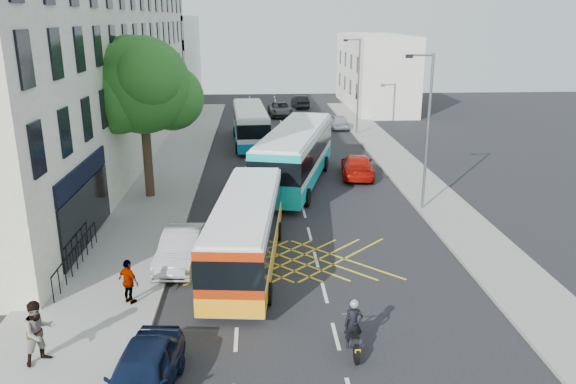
{
  "coord_description": "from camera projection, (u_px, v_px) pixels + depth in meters",
  "views": [
    {
      "loc": [
        -2.45,
        -15.74,
        9.81
      ],
      "look_at": [
        -1.04,
        8.64,
        2.2
      ],
      "focal_mm": 35.0,
      "sensor_mm": 36.0,
      "label": 1
    }
  ],
  "objects": [
    {
      "name": "terrace_main",
      "position": [
        87.0,
        64.0,
        38.61
      ],
      "size": [
        8.3,
        45.0,
        13.5
      ],
      "color": "beige",
      "rests_on": "ground"
    },
    {
      "name": "terrace_far",
      "position": [
        160.0,
        59.0,
        68.21
      ],
      "size": [
        8.0,
        20.0,
        10.0
      ],
      "primitive_type": "cube",
      "color": "silver",
      "rests_on": "ground"
    },
    {
      "name": "ground",
      "position": [
        336.0,
        336.0,
        18.06
      ],
      "size": [
        120.0,
        120.0,
        0.0
      ],
      "primitive_type": "plane",
      "color": "black",
      "rests_on": "ground"
    },
    {
      "name": "pedestrian_far",
      "position": [
        129.0,
        282.0,
        19.63
      ],
      "size": [
        1.0,
        0.91,
        1.64
      ],
      "primitive_type": "imported",
      "rotation": [
        0.0,
        0.0,
        2.48
      ],
      "color": "gray",
      "rests_on": "pavement_left"
    },
    {
      "name": "street_tree",
      "position": [
        142.0,
        86.0,
        29.98
      ],
      "size": [
        6.3,
        5.7,
        8.8
      ],
      "color": "#382619",
      "rests_on": "pavement_left"
    },
    {
      "name": "motorbike",
      "position": [
        353.0,
        327.0,
        17.04
      ],
      "size": [
        0.58,
        1.97,
        1.75
      ],
      "rotation": [
        0.0,
        0.0,
        0.01
      ],
      "color": "black",
      "rests_on": "ground"
    },
    {
      "name": "railings",
      "position": [
        76.0,
        256.0,
        22.36
      ],
      "size": [
        0.08,
        5.6,
        1.14
      ],
      "primitive_type": null,
      "color": "black",
      "rests_on": "pavement_left"
    },
    {
      "name": "distant_car_grey",
      "position": [
        281.0,
        109.0,
        58.14
      ],
      "size": [
        2.69,
        5.29,
        1.43
      ],
      "primitive_type": "imported",
      "rotation": [
        0.0,
        0.0,
        0.06
      ],
      "color": "#3B3E42",
      "rests_on": "ground"
    },
    {
      "name": "parked_car_blue",
      "position": [
        142.0,
        375.0,
        14.93
      ],
      "size": [
        2.08,
        4.32,
        1.42
      ],
      "primitive_type": "imported",
      "rotation": [
        0.0,
        0.0,
        -0.1
      ],
      "color": "black",
      "rests_on": "ground"
    },
    {
      "name": "bus_mid",
      "position": [
        295.0,
        155.0,
        34.04
      ],
      "size": [
        5.81,
        12.58,
        3.45
      ],
      "rotation": [
        0.0,
        0.0,
        -0.25
      ],
      "color": "silver",
      "rests_on": "ground"
    },
    {
      "name": "distant_car_dark",
      "position": [
        300.0,
        102.0,
        63.54
      ],
      "size": [
        1.9,
        4.31,
        1.38
      ],
      "primitive_type": "imported",
      "rotation": [
        0.0,
        0.0,
        3.25
      ],
      "color": "black",
      "rests_on": "ground"
    },
    {
      "name": "bus_near",
      "position": [
        246.0,
        230.0,
        22.89
      ],
      "size": [
        3.35,
        10.31,
        2.85
      ],
      "rotation": [
        0.0,
        0.0,
        -0.1
      ],
      "color": "silver",
      "rests_on": "ground"
    },
    {
      "name": "pedestrian_near",
      "position": [
        39.0,
        332.0,
        16.2
      ],
      "size": [
        1.19,
        1.19,
        1.95
      ],
      "primitive_type": "imported",
      "rotation": [
        0.0,
        0.0,
        0.78
      ],
      "color": "gray",
      "rests_on": "pavement_left"
    },
    {
      "name": "bus_far",
      "position": [
        250.0,
        125.0,
        45.23
      ],
      "size": [
        3.08,
        10.62,
        2.95
      ],
      "rotation": [
        0.0,
        0.0,
        0.06
      ],
      "color": "silver",
      "rests_on": "ground"
    },
    {
      "name": "pavement_left",
      "position": [
        151.0,
        197.0,
        31.86
      ],
      "size": [
        5.0,
        70.0,
        0.15
      ],
      "primitive_type": "cube",
      "color": "gray",
      "rests_on": "ground"
    },
    {
      "name": "building_right",
      "position": [
        374.0,
        71.0,
        63.22
      ],
      "size": [
        6.0,
        18.0,
        8.0
      ],
      "primitive_type": "cube",
      "color": "silver",
      "rests_on": "ground"
    },
    {
      "name": "distant_car_silver",
      "position": [
        339.0,
        122.0,
        51.62
      ],
      "size": [
        1.63,
        3.83,
        1.29
      ],
      "primitive_type": "imported",
      "rotation": [
        0.0,
        0.0,
        3.17
      ],
      "color": "#A3A5AA",
      "rests_on": "ground"
    },
    {
      "name": "lamp_far",
      "position": [
        357.0,
        82.0,
        47.52
      ],
      "size": [
        1.45,
        0.15,
        8.0
      ],
      "color": "slate",
      "rests_on": "pavement_right"
    },
    {
      "name": "pavement_right",
      "position": [
        428.0,
        192.0,
        32.74
      ],
      "size": [
        3.0,
        70.0,
        0.15
      ],
      "primitive_type": "cube",
      "color": "gray",
      "rests_on": "ground"
    },
    {
      "name": "red_hatchback",
      "position": [
        357.0,
        166.0,
        36.03
      ],
      "size": [
        2.58,
        5.13,
        1.43
      ],
      "primitive_type": "imported",
      "rotation": [
        0.0,
        0.0,
        3.02
      ],
      "color": "#B91207",
      "rests_on": "ground"
    },
    {
      "name": "parked_car_silver",
      "position": [
        182.0,
        248.0,
        23.14
      ],
      "size": [
        1.92,
        4.51,
        1.45
      ],
      "primitive_type": "imported",
      "rotation": [
        0.0,
        0.0,
        -0.09
      ],
      "color": "#A7A9AF",
      "rests_on": "ground"
    },
    {
      "name": "lamp_near",
      "position": [
        426.0,
        125.0,
        28.46
      ],
      "size": [
        1.45,
        0.15,
        8.0
      ],
      "color": "slate",
      "rests_on": "pavement_right"
    }
  ]
}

